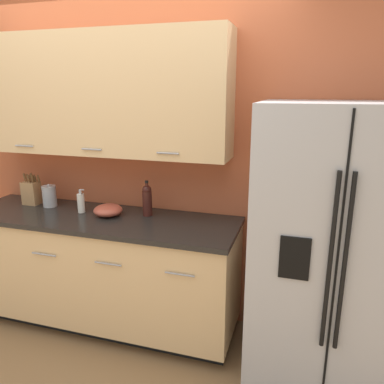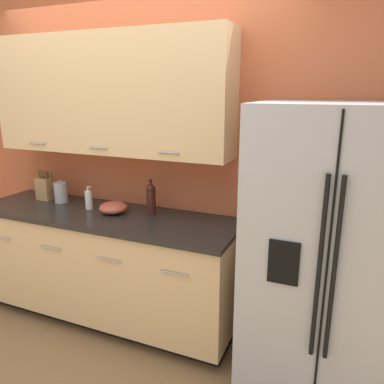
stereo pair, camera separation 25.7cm
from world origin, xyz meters
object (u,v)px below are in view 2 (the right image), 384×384
Objects in this scene: knife_block at (45,188)px; wine_bottle at (151,198)px; refrigerator at (330,255)px; soap_dispenser at (89,199)px; steel_canister at (61,192)px; mixing_bowl at (113,208)px.

wine_bottle is (1.05, 0.01, 0.02)m from knife_block.
refrigerator is at bearing -8.76° from wine_bottle.
refrigerator is 2.38m from knife_block.
soap_dispenser is 1.00× the size of steel_canister.
wine_bottle reaches higher than knife_block.
knife_block reaches higher than steel_canister.
wine_bottle is at bearing 1.45° from steel_canister.
wine_bottle is at bearing 18.70° from mixing_bowl.
wine_bottle is at bearing 0.42° from knife_block.
soap_dispenser is at bearing -10.05° from steel_canister.
refrigerator is at bearing -4.73° from knife_block.
knife_block is 1.25× the size of mixing_bowl.
steel_canister is at bearing -178.55° from wine_bottle.
refrigerator reaches higher than knife_block.
wine_bottle reaches higher than mixing_bowl.
steel_canister reaches higher than mixing_bowl.
mixing_bowl is (0.76, -0.09, -0.06)m from knife_block.
mixing_bowl is at bearing -161.30° from wine_bottle.
wine_bottle is 0.53m from soap_dispenser.
wine_bottle is (-1.32, 0.20, 0.15)m from refrigerator.
soap_dispenser is 0.34m from steel_canister.
knife_block is at bearing 173.38° from mixing_bowl.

